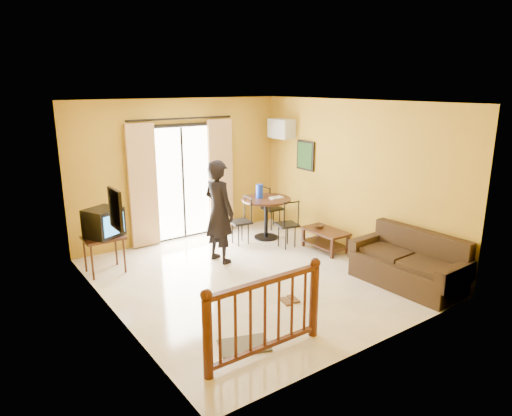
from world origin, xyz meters
TOP-DOWN VIEW (x-y plane):
  - ground at (0.00, 0.00)m, footprint 5.00×5.00m
  - room_shell at (0.00, 0.00)m, footprint 5.00×5.00m
  - balcony_door at (0.00, 2.43)m, footprint 2.25×0.14m
  - tv_table at (-1.90, 1.60)m, footprint 0.63×0.53m
  - television at (-1.87, 1.59)m, footprint 0.68×0.65m
  - picture_left at (-2.22, -0.20)m, footprint 0.05×0.42m
  - dining_table at (1.35, 1.47)m, footprint 1.01×1.01m
  - water_jug at (1.27, 1.58)m, footprint 0.15×0.15m
  - serving_tray at (1.53, 1.37)m, footprint 0.30×0.21m
  - dining_chairs at (1.31, 1.40)m, footprint 1.56×1.55m
  - air_conditioner at (2.09, 1.95)m, footprint 0.31×0.60m
  - botanical_print at (2.22, 1.30)m, footprint 0.05×0.50m
  - coffee_table at (1.85, 0.25)m, footprint 0.50×0.89m
  - bowl at (1.85, 0.43)m, footprint 0.23×0.23m
  - sofa at (1.86, -1.63)m, footprint 0.89×1.80m
  - standing_person at (-0.06, 0.94)m, footprint 0.54×0.73m
  - stair_balustrade at (-1.15, -1.90)m, footprint 1.63×0.13m
  - doormat at (-1.25, -1.61)m, footprint 0.70×0.58m
  - sandals at (-0.05, -1.02)m, footprint 0.29×0.27m

SIDE VIEW (x-z plane):
  - ground at x=0.00m, z-range 0.00..0.00m
  - dining_chairs at x=1.31m, z-range -0.47..0.47m
  - doormat at x=-1.25m, z-range 0.00..0.02m
  - sandals at x=-0.05m, z-range 0.00..0.03m
  - coffee_table at x=1.85m, z-range 0.07..0.46m
  - sofa at x=1.86m, z-range -0.11..0.74m
  - bowl at x=1.85m, z-range 0.40..0.46m
  - tv_table at x=-1.90m, z-range 0.24..0.87m
  - stair_balustrade at x=-1.15m, z-range 0.05..1.08m
  - dining_table at x=1.35m, z-range 0.25..1.09m
  - serving_tray at x=1.53m, z-range 0.84..0.86m
  - television at x=-1.87m, z-range 0.63..1.10m
  - standing_person at x=-0.06m, z-range 0.00..1.82m
  - water_jug at x=1.27m, z-range 0.84..1.11m
  - balcony_door at x=0.00m, z-range -0.04..2.42m
  - picture_left at x=-2.22m, z-range 1.29..1.81m
  - botanical_print at x=2.22m, z-range 1.35..1.95m
  - room_shell at x=0.00m, z-range -0.80..4.20m
  - air_conditioner at x=2.09m, z-range 1.95..2.35m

